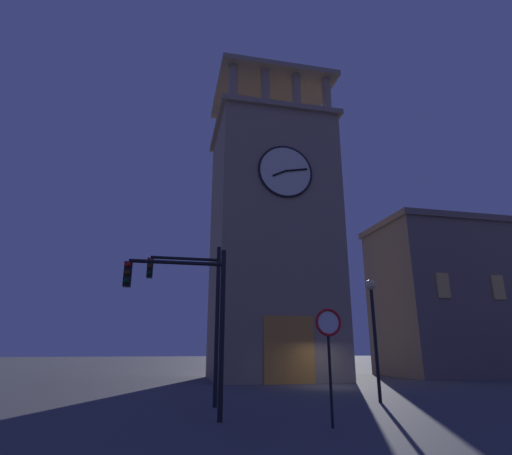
{
  "coord_description": "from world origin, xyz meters",
  "views": [
    {
      "loc": [
        9.3,
        22.67,
        2.01
      ],
      "look_at": [
        3.03,
        -5.86,
        10.83
      ],
      "focal_mm": 28.31,
      "sensor_mm": 36.0,
      "label": 1
    }
  ],
  "objects_px": {
    "traffic_signal_mid": "(196,299)",
    "clocktower": "(272,238)",
    "adjacent_wing_building": "(489,298)",
    "street_lamp": "(373,314)",
    "traffic_signal_far": "(189,304)",
    "no_horn_sign": "(329,332)"
  },
  "relations": [
    {
      "from": "adjacent_wing_building",
      "to": "no_horn_sign",
      "type": "xyz_separation_m",
      "value": [
        21.82,
        18.01,
        -3.63
      ]
    },
    {
      "from": "traffic_signal_mid",
      "to": "traffic_signal_far",
      "type": "xyz_separation_m",
      "value": [
        0.41,
        3.08,
        -0.49
      ]
    },
    {
      "from": "traffic_signal_mid",
      "to": "no_horn_sign",
      "type": "xyz_separation_m",
      "value": [
        -3.44,
        4.67,
        -1.37
      ]
    },
    {
      "from": "street_lamp",
      "to": "clocktower",
      "type": "bearing_deg",
      "value": -85.67
    },
    {
      "from": "traffic_signal_far",
      "to": "street_lamp",
      "type": "distance_m",
      "value": 8.38
    },
    {
      "from": "clocktower",
      "to": "traffic_signal_mid",
      "type": "distance_m",
      "value": 15.63
    },
    {
      "from": "traffic_signal_far",
      "to": "no_horn_sign",
      "type": "distance_m",
      "value": 4.25
    },
    {
      "from": "clocktower",
      "to": "adjacent_wing_building",
      "type": "relative_size",
      "value": 1.34
    },
    {
      "from": "no_horn_sign",
      "to": "traffic_signal_far",
      "type": "bearing_deg",
      "value": -22.34
    },
    {
      "from": "traffic_signal_far",
      "to": "no_horn_sign",
      "type": "bearing_deg",
      "value": 157.66
    },
    {
      "from": "traffic_signal_mid",
      "to": "clocktower",
      "type": "bearing_deg",
      "value": -116.58
    },
    {
      "from": "street_lamp",
      "to": "traffic_signal_far",
      "type": "bearing_deg",
      "value": 21.69
    },
    {
      "from": "traffic_signal_mid",
      "to": "adjacent_wing_building",
      "type": "bearing_deg",
      "value": -152.15
    },
    {
      "from": "traffic_signal_mid",
      "to": "traffic_signal_far",
      "type": "relative_size",
      "value": 1.17
    },
    {
      "from": "adjacent_wing_building",
      "to": "traffic_signal_mid",
      "type": "xyz_separation_m",
      "value": [
        25.26,
        13.34,
        -2.26
      ]
    },
    {
      "from": "clocktower",
      "to": "no_horn_sign",
      "type": "distance_m",
      "value": 19.3
    },
    {
      "from": "traffic_signal_far",
      "to": "traffic_signal_mid",
      "type": "bearing_deg",
      "value": -97.56
    },
    {
      "from": "street_lamp",
      "to": "traffic_signal_mid",
      "type": "bearing_deg",
      "value": 0.11
    },
    {
      "from": "street_lamp",
      "to": "no_horn_sign",
      "type": "relative_size",
      "value": 1.55
    },
    {
      "from": "clocktower",
      "to": "no_horn_sign",
      "type": "bearing_deg",
      "value": 80.35
    },
    {
      "from": "adjacent_wing_building",
      "to": "street_lamp",
      "type": "relative_size",
      "value": 3.91
    },
    {
      "from": "traffic_signal_mid",
      "to": "street_lamp",
      "type": "bearing_deg",
      "value": -179.89
    }
  ]
}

